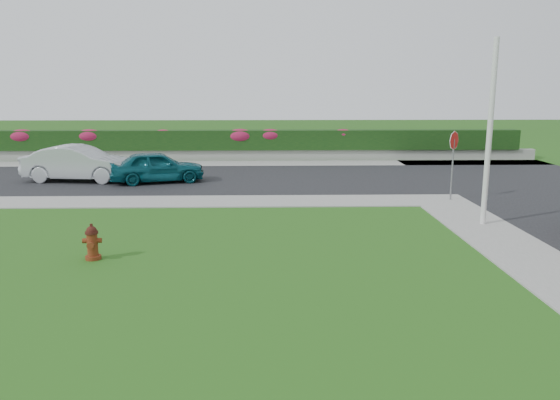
{
  "coord_description": "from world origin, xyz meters",
  "views": [
    {
      "loc": [
        0.69,
        -10.31,
        4.04
      ],
      "look_at": [
        1.06,
        4.92,
        0.9
      ],
      "focal_mm": 35.0,
      "sensor_mm": 36.0,
      "label": 1
    }
  ],
  "objects_px": {
    "sedan_silver": "(79,163)",
    "utility_pole": "(489,134)",
    "stop_sign": "(454,149)",
    "fire_hydrant": "(92,243)",
    "sedan_teal": "(157,167)"
  },
  "relations": [
    {
      "from": "sedan_silver",
      "to": "utility_pole",
      "type": "xyz_separation_m",
      "value": [
        14.65,
        -8.02,
        1.91
      ]
    },
    {
      "from": "fire_hydrant",
      "to": "sedan_teal",
      "type": "relative_size",
      "value": 0.22
    },
    {
      "from": "sedan_silver",
      "to": "utility_pole",
      "type": "relative_size",
      "value": 0.86
    },
    {
      "from": "sedan_teal",
      "to": "utility_pole",
      "type": "distance_m",
      "value": 13.68
    },
    {
      "from": "sedan_teal",
      "to": "sedan_silver",
      "type": "bearing_deg",
      "value": 67.18
    },
    {
      "from": "utility_pole",
      "to": "stop_sign",
      "type": "bearing_deg",
      "value": 86.43
    },
    {
      "from": "utility_pole",
      "to": "stop_sign",
      "type": "relative_size",
      "value": 2.15
    },
    {
      "from": "sedan_silver",
      "to": "stop_sign",
      "type": "height_order",
      "value": "stop_sign"
    },
    {
      "from": "sedan_teal",
      "to": "sedan_silver",
      "type": "xyz_separation_m",
      "value": [
        -3.46,
        0.42,
        0.1
      ]
    },
    {
      "from": "sedan_teal",
      "to": "stop_sign",
      "type": "bearing_deg",
      "value": -125.29
    },
    {
      "from": "fire_hydrant",
      "to": "sedan_teal",
      "type": "distance_m",
      "value": 10.71
    },
    {
      "from": "sedan_teal",
      "to": "stop_sign",
      "type": "height_order",
      "value": "stop_sign"
    },
    {
      "from": "utility_pole",
      "to": "stop_sign",
      "type": "xyz_separation_m",
      "value": [
        0.22,
        3.61,
        -0.84
      ]
    },
    {
      "from": "fire_hydrant",
      "to": "sedan_silver",
      "type": "height_order",
      "value": "sedan_silver"
    },
    {
      "from": "fire_hydrant",
      "to": "sedan_teal",
      "type": "bearing_deg",
      "value": 88.62
    }
  ]
}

